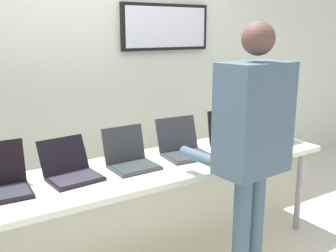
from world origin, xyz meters
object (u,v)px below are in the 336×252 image
object	(u,v)px
equipment_box	(264,121)
laptop_station_1	(71,170)
laptop_station_4	(232,138)
person	(252,138)
laptop_station_3	(183,147)
laptop_station_2	(130,158)
workbench	(160,170)

from	to	relation	value
equipment_box	laptop_station_1	xyz separation A→B (m)	(-1.73, -0.01, -0.10)
laptop_station_4	person	distance (m)	0.85
equipment_box	laptop_station_3	xyz separation A→B (m)	(-0.86, -0.01, -0.10)
equipment_box	laptop_station_1	distance (m)	1.74
laptop_station_2	laptop_station_4	size ratio (longest dim) A/B	0.94
laptop_station_1	workbench	bearing A→B (deg)	-6.24
laptop_station_2	laptop_station_1	bearing A→B (deg)	178.05
workbench	laptop_station_1	world-z (taller)	laptop_station_1
laptop_station_1	person	distance (m)	1.15
laptop_station_3	laptop_station_4	bearing A→B (deg)	-1.42
person	laptop_station_3	bearing A→B (deg)	91.19
equipment_box	laptop_station_2	distance (m)	1.32
workbench	laptop_station_3	bearing A→B (deg)	15.19
equipment_box	laptop_station_1	world-z (taller)	equipment_box
equipment_box	person	size ratio (longest dim) A/B	0.22
laptop_station_1	person	size ratio (longest dim) A/B	0.21
laptop_station_1	laptop_station_2	size ratio (longest dim) A/B	1.16
laptop_station_2	laptop_station_3	xyz separation A→B (m)	(0.46, 0.01, 0.00)
laptop_station_4	laptop_station_2	bearing A→B (deg)	-179.80
laptop_station_1	equipment_box	bearing A→B (deg)	0.49
laptop_station_1	laptop_station_4	bearing A→B (deg)	-0.47
workbench	laptop_station_2	world-z (taller)	laptop_station_2
workbench	laptop_station_3	world-z (taller)	laptop_station_3
person	laptop_station_1	bearing A→B (deg)	142.25
laptop_station_3	laptop_station_4	world-z (taller)	laptop_station_4
workbench	person	xyz separation A→B (m)	(0.27, -0.62, 0.34)
laptop_station_2	person	bearing A→B (deg)	-55.12
laptop_station_3	person	xyz separation A→B (m)	(0.01, -0.69, 0.23)
laptop_station_2	laptop_station_4	bearing A→B (deg)	0.20
laptop_station_1	person	world-z (taller)	person
laptop_station_2	laptop_station_4	distance (m)	0.93
equipment_box	laptop_station_4	distance (m)	0.40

